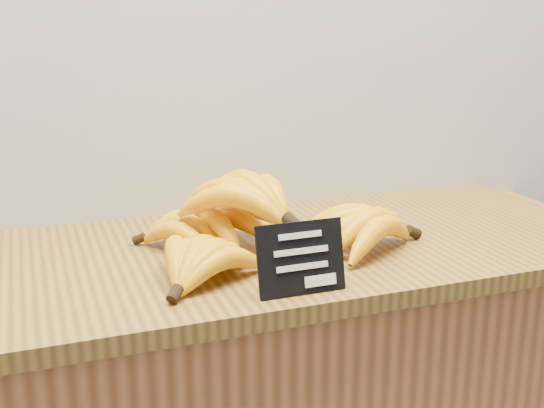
{
  "coord_description": "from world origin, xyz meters",
  "views": [
    {
      "loc": [
        -0.48,
        1.66,
        1.33
      ],
      "look_at": [
        -0.1,
        2.7,
        1.02
      ],
      "focal_mm": 45.0,
      "sensor_mm": 36.0,
      "label": 1
    }
  ],
  "objects": [
    {
      "name": "chalkboard_sign",
      "position": [
        -0.11,
        2.53,
        0.98
      ],
      "size": [
        0.14,
        0.03,
        0.11
      ],
      "primitive_type": "cube",
      "rotation": [
        -0.23,
        0.0,
        0.0
      ],
      "color": "black",
      "rests_on": "counter_top"
    },
    {
      "name": "banana_pile",
      "position": [
        -0.12,
        2.73,
        0.98
      ],
      "size": [
        0.54,
        0.37,
        0.13
      ],
      "color": "#F5B209",
      "rests_on": "counter_top"
    },
    {
      "name": "counter_top",
      "position": [
        -0.1,
        2.75,
        0.92
      ],
      "size": [
        1.3,
        0.54,
        0.03
      ],
      "primitive_type": "cube",
      "color": "olive",
      "rests_on": "counter"
    }
  ]
}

